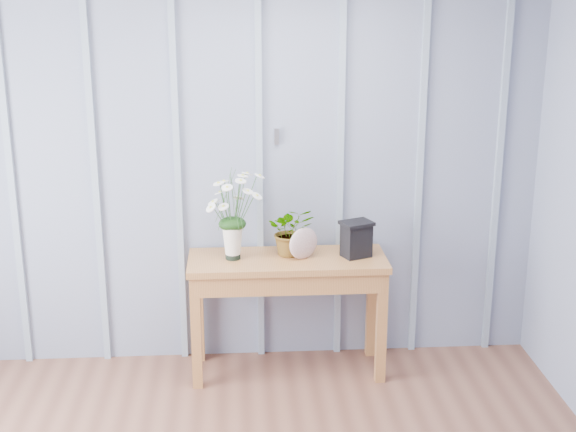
{
  "coord_description": "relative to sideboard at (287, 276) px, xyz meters",
  "views": [
    {
      "loc": [
        0.1,
        -2.56,
        2.39
      ],
      "look_at": [
        0.41,
        1.94,
        1.03
      ],
      "focal_mm": 50.0,
      "sensor_mm": 36.0,
      "label": 1
    }
  ],
  "objects": [
    {
      "name": "room_shell",
      "position": [
        -0.41,
        -1.08,
        1.35
      ],
      "size": [
        4.0,
        4.5,
        2.5
      ],
      "color": "#838BA7",
      "rests_on": "ground"
    },
    {
      "name": "sideboard",
      "position": [
        0.0,
        0.0,
        0.0
      ],
      "size": [
        1.2,
        0.45,
        0.75
      ],
      "color": "#A36734",
      "rests_on": "ground"
    },
    {
      "name": "daisy_vase",
      "position": [
        -0.33,
        0.01,
        0.47
      ],
      "size": [
        0.4,
        0.31,
        0.57
      ],
      "color": "black",
      "rests_on": "sideboard"
    },
    {
      "name": "spider_plant",
      "position": [
        0.03,
        0.06,
        0.27
      ],
      "size": [
        0.28,
        0.25,
        0.31
      ],
      "primitive_type": "imported",
      "rotation": [
        0.0,
        0.0,
        0.03
      ],
      "color": "black",
      "rests_on": "sideboard"
    },
    {
      "name": "felt_disc_vessel",
      "position": [
        0.09,
        -0.02,
        0.21
      ],
      "size": [
        0.2,
        0.14,
        0.2
      ],
      "primitive_type": "ellipsoid",
      "rotation": [
        0.0,
        0.0,
        0.49
      ],
      "color": "#935969",
      "rests_on": "sideboard"
    },
    {
      "name": "carved_box",
      "position": [
        0.42,
        -0.0,
        0.23
      ],
      "size": [
        0.22,
        0.2,
        0.22
      ],
      "color": "black",
      "rests_on": "sideboard"
    }
  ]
}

